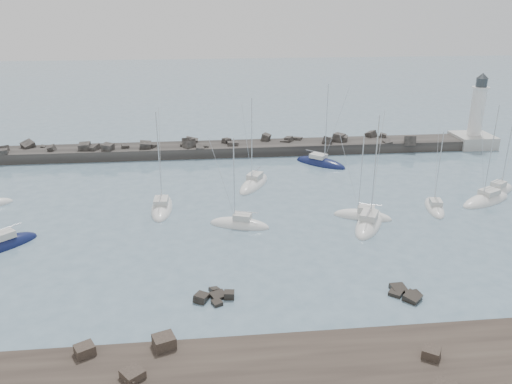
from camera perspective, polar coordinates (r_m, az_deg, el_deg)
ground at (r=56.72m, az=-1.07°, el=-6.51°), size 400.00×400.00×0.00m
rock_cluster_near at (r=48.14m, az=-4.93°, el=-11.89°), size 3.97×3.53×1.39m
rock_cluster_far at (r=50.41m, az=16.62°, el=-11.19°), size 3.13×3.64×1.19m
breakwater at (r=91.94m, az=-8.39°, el=4.42°), size 115.00×7.43×5.28m
lighthouse at (r=104.54m, az=23.65°, el=6.46°), size 7.00×7.00×14.60m
sailboat_2 at (r=63.89m, az=-27.09°, el=-5.54°), size 7.87×7.58×13.39m
sailboat_3 at (r=68.28m, az=-10.70°, el=-1.82°), size 2.92×8.99×14.19m
sailboat_4 at (r=62.21m, az=-1.88°, el=-3.77°), size 7.96×4.74×12.23m
sailboat_5 at (r=75.76m, az=-0.25°, el=0.88°), size 6.75×9.43×14.51m
sailboat_6 at (r=63.94m, az=12.78°, el=-3.60°), size 7.08×9.63×14.95m
sailboat_7 at (r=86.39m, az=7.36°, el=3.26°), size 8.89×8.57×14.87m
sailboat_8 at (r=66.00m, az=12.09°, el=-2.75°), size 7.78×4.93×11.98m
sailboat_9 at (r=71.36m, az=19.72°, el=-1.73°), size 3.82×7.48×11.39m
sailboat_10 at (r=76.64m, az=24.78°, el=-0.91°), size 9.67×6.79×14.76m
sailboat_11 at (r=81.06m, az=25.95°, el=0.05°), size 7.48×6.08×12.09m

